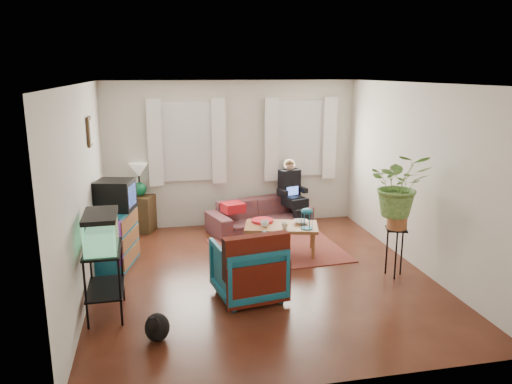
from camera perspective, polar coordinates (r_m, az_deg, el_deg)
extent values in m
cube|color=#4F2B14|center=(6.98, 0.68, -9.58)|extent=(4.50, 5.00, 0.01)
cube|color=white|center=(6.41, 0.75, 12.29)|extent=(4.50, 5.00, 0.01)
cube|color=silver|center=(8.98, -2.74, 4.34)|extent=(4.50, 0.01, 2.60)
cube|color=silver|center=(4.26, 8.02, -6.43)|extent=(4.50, 0.01, 2.60)
cube|color=silver|center=(6.48, -19.10, -0.06)|extent=(0.01, 5.00, 2.60)
cube|color=silver|center=(7.38, 18.04, 1.63)|extent=(0.01, 5.00, 2.60)
cube|color=white|center=(8.84, -7.89, 5.72)|extent=(1.08, 0.04, 1.38)
cube|color=white|center=(9.20, 5.02, 6.10)|extent=(1.08, 0.04, 1.38)
cube|color=white|center=(8.76, -7.85, 5.65)|extent=(1.36, 0.06, 1.50)
cube|color=white|center=(9.13, 5.16, 6.04)|extent=(1.36, 0.06, 1.50)
cube|color=#3D2616|center=(7.20, -18.42, 6.57)|extent=(0.04, 0.32, 0.40)
cube|color=brown|center=(7.91, 2.46, -6.66)|extent=(2.11, 1.74, 0.01)
imported|color=brown|center=(8.83, 0.46, -2.06)|extent=(1.97, 1.22, 0.72)
cube|color=#3A2215|center=(8.99, -13.01, -2.40)|extent=(0.56, 0.56, 0.64)
cube|color=#12546D|center=(7.48, -15.84, -5.16)|extent=(0.66, 0.99, 0.81)
cube|color=black|center=(7.39, -15.81, -0.35)|extent=(0.59, 0.56, 0.43)
cube|color=black|center=(6.06, -16.87, -9.78)|extent=(0.41, 0.73, 0.81)
cube|color=#7FD899|center=(5.85, -17.28, -4.23)|extent=(0.37, 0.66, 0.42)
ellipsoid|color=black|center=(5.50, -11.24, -14.64)|extent=(0.35, 0.45, 0.34)
imported|color=navy|center=(6.23, -0.92, -8.52)|extent=(0.89, 0.85, 0.80)
cube|color=#9E0A0A|center=(5.90, 0.13, -8.08)|extent=(0.83, 0.32, 0.66)
cube|color=brown|center=(7.73, 2.90, -5.41)|extent=(1.22, 0.87, 0.46)
imported|color=white|center=(7.56, 1.01, -3.64)|extent=(0.15, 0.15, 0.10)
imported|color=beige|center=(7.48, 3.29, -3.88)|extent=(0.12, 0.12, 0.09)
imported|color=white|center=(7.75, 5.15, -3.42)|extent=(0.27, 0.27, 0.05)
cylinder|color=#B21414|center=(7.81, 0.72, -3.29)|extent=(0.42, 0.42, 0.04)
cube|color=black|center=(7.12, 15.58, -6.66)|extent=(0.37, 0.37, 0.68)
imported|color=#599947|center=(6.88, 16.01, -0.28)|extent=(0.96, 0.90, 0.87)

